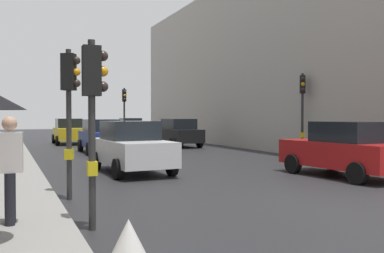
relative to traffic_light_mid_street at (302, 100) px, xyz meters
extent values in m
plane|color=#28282B|center=(-5.69, -9.27, -2.71)|extent=(120.00, 120.00, 0.00)
cube|color=#B2ADA3|center=(6.31, 6.95, 2.59)|extent=(12.00, 34.02, 10.59)
cylinder|color=#2D2D2D|center=(0.01, 0.02, -0.74)|extent=(0.12, 0.12, 3.93)
cube|color=black|center=(0.01, 0.02, 0.70)|extent=(0.36, 0.38, 0.84)
cube|color=yellow|center=(0.01, 0.02, -1.66)|extent=(0.25, 0.24, 0.24)
sphere|color=#2D231E|center=(-0.09, -0.14, 0.96)|extent=(0.18, 0.18, 0.18)
sphere|color=orange|center=(-0.09, -0.14, 0.70)|extent=(0.18, 0.18, 0.18)
sphere|color=#2D231E|center=(-0.09, -0.14, 0.44)|extent=(0.18, 0.18, 0.18)
cylinder|color=#2D2D2D|center=(-5.18, 12.93, -0.77)|extent=(0.12, 0.12, 3.88)
cube|color=black|center=(-5.18, 12.93, 0.65)|extent=(0.25, 0.31, 0.84)
cube|color=yellow|center=(-5.18, 12.93, -1.66)|extent=(0.20, 0.16, 0.24)
sphere|color=#2D231E|center=(-5.18, 12.74, 0.91)|extent=(0.18, 0.18, 0.18)
sphere|color=orange|center=(-5.18, 12.74, 0.65)|extent=(0.18, 0.18, 0.18)
sphere|color=#2D231E|center=(-5.18, 12.74, 0.39)|extent=(0.18, 0.18, 0.18)
cylinder|color=#2D2D2D|center=(-11.38, -9.13, -1.10)|extent=(0.12, 0.12, 3.21)
cube|color=black|center=(-11.38, -9.13, -0.02)|extent=(0.31, 0.25, 0.84)
cube|color=yellow|center=(-11.38, -9.13, -1.66)|extent=(0.16, 0.20, 0.24)
sphere|color=#2D231E|center=(-11.19, -9.14, 0.24)|extent=(0.18, 0.18, 0.18)
sphere|color=orange|center=(-11.19, -9.14, -0.02)|extent=(0.18, 0.18, 0.18)
sphere|color=#2D231E|center=(-11.19, -9.14, -0.28)|extent=(0.18, 0.18, 0.18)
cylinder|color=#2D2D2D|center=(-11.38, -6.22, -0.97)|extent=(0.12, 0.12, 3.47)
cube|color=black|center=(-11.38, -6.22, 0.24)|extent=(0.38, 0.35, 0.84)
cube|color=yellow|center=(-11.38, -6.22, -1.66)|extent=(0.24, 0.25, 0.24)
sphere|color=#2D231E|center=(-11.22, -6.31, 0.50)|extent=(0.18, 0.18, 0.18)
sphere|color=orange|center=(-11.22, -6.31, 0.24)|extent=(0.18, 0.18, 0.18)
sphere|color=#2D231E|center=(-11.22, -6.31, -0.02)|extent=(0.18, 0.18, 0.18)
cube|color=black|center=(-2.81, 8.90, -1.99)|extent=(2.03, 4.29, 0.80)
cube|color=black|center=(-2.79, 8.65, -1.27)|extent=(1.71, 2.09, 0.64)
cylinder|color=black|center=(-3.78, 10.20, -2.39)|extent=(0.26, 0.65, 0.64)
cylinder|color=black|center=(-1.98, 10.30, -2.39)|extent=(0.26, 0.65, 0.64)
cylinder|color=black|center=(-3.63, 7.51, -2.39)|extent=(0.26, 0.65, 0.64)
cylinder|color=black|center=(-1.83, 7.61, -2.39)|extent=(0.26, 0.65, 0.64)
cube|color=yellow|center=(-8.74, 14.28, -1.99)|extent=(1.83, 4.21, 0.80)
cube|color=black|center=(-8.73, 14.53, -1.27)|extent=(1.61, 2.01, 0.64)
cylinder|color=black|center=(-7.84, 12.93, -2.39)|extent=(0.22, 0.64, 0.64)
cylinder|color=black|center=(-9.64, 12.94, -2.39)|extent=(0.22, 0.64, 0.64)
cylinder|color=black|center=(-7.83, 15.63, -2.39)|extent=(0.22, 0.64, 0.64)
cylinder|color=black|center=(-9.63, 15.64, -2.39)|extent=(0.22, 0.64, 0.64)
cube|color=silver|center=(-8.78, -2.15, -1.99)|extent=(2.01, 4.29, 0.80)
cube|color=black|center=(-8.79, -1.90, -1.27)|extent=(1.70, 2.08, 0.64)
cylinder|color=black|center=(-7.81, -3.45, -2.39)|extent=(0.25, 0.65, 0.64)
cylinder|color=black|center=(-9.61, -3.54, -2.39)|extent=(0.25, 0.65, 0.64)
cylinder|color=black|center=(-7.95, -0.75, -2.39)|extent=(0.25, 0.65, 0.64)
cylinder|color=black|center=(-9.74, -0.85, -2.39)|extent=(0.25, 0.65, 0.64)
cube|color=#BCBCC1|center=(-2.72, 20.57, -1.99)|extent=(2.04, 4.30, 0.80)
cube|color=black|center=(-2.73, 20.33, -1.27)|extent=(1.71, 2.09, 0.64)
cylinder|color=black|center=(-3.54, 21.97, -2.39)|extent=(0.26, 0.65, 0.64)
cylinder|color=black|center=(-1.74, 21.87, -2.39)|extent=(0.26, 0.65, 0.64)
cylinder|color=black|center=(-3.70, 19.28, -2.39)|extent=(0.26, 0.65, 0.64)
cylinder|color=black|center=(-1.90, 19.17, -2.39)|extent=(0.26, 0.65, 0.64)
cube|color=red|center=(-2.85, -5.79, -1.99)|extent=(2.10, 4.32, 0.80)
cube|color=black|center=(-2.84, -6.04, -1.27)|extent=(1.74, 2.11, 0.64)
cylinder|color=black|center=(-3.85, -4.51, -2.39)|extent=(0.27, 0.65, 0.64)
cylinder|color=black|center=(-2.06, -4.37, -2.39)|extent=(0.27, 0.65, 0.64)
cylinder|color=black|center=(-3.65, -7.20, -2.39)|extent=(0.27, 0.65, 0.64)
cube|color=navy|center=(-8.11, 6.21, -1.99)|extent=(1.81, 4.20, 0.80)
cube|color=black|center=(-8.11, 6.46, -1.27)|extent=(1.60, 2.00, 0.64)
cylinder|color=black|center=(-7.21, 4.86, -2.39)|extent=(0.22, 0.64, 0.64)
cylinder|color=black|center=(-9.01, 4.86, -2.39)|extent=(0.22, 0.64, 0.64)
cylinder|color=black|center=(-7.20, 7.56, -2.39)|extent=(0.22, 0.64, 0.64)
cylinder|color=black|center=(-9.00, 7.56, -2.39)|extent=(0.22, 0.64, 0.64)
cylinder|color=black|center=(-12.65, -8.72, -2.12)|extent=(0.16, 0.16, 0.85)
cylinder|color=black|center=(-12.67, -8.92, -2.12)|extent=(0.16, 0.16, 0.85)
cube|color=silver|center=(-12.66, -8.82, -1.37)|extent=(0.42, 0.29, 0.66)
sphere|color=tan|center=(-12.66, -8.82, -0.90)|extent=(0.24, 0.24, 0.24)
cone|color=silver|center=(-11.32, -11.24, -2.38)|extent=(0.64, 0.64, 0.65)
camera|label=1|loc=(-12.71, -16.47, -0.77)|focal=40.40mm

